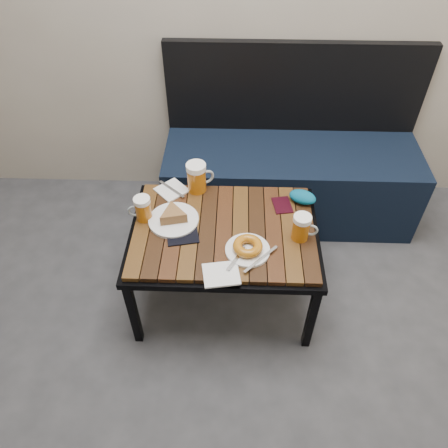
{
  "coord_description": "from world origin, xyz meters",
  "views": [
    {
      "loc": [
        -0.02,
        -0.23,
        1.85
      ],
      "look_at": [
        -0.06,
        1.11,
        0.5
      ],
      "focal_mm": 35.0,
      "sensor_mm": 36.0,
      "label": 1
    }
  ],
  "objects_px": {
    "bench": "(289,174)",
    "plate_pie": "(173,217)",
    "plate_bagel": "(248,248)",
    "cafe_table": "(224,235)",
    "passport_navy": "(183,236)",
    "knit_pouch": "(303,197)",
    "beer_mug_left": "(143,209)",
    "passport_burgundy": "(282,205)",
    "beer_mug_centre": "(197,177)",
    "beer_mug_right": "(302,227)"
  },
  "relations": [
    {
      "from": "bench",
      "to": "plate_pie",
      "type": "height_order",
      "value": "bench"
    },
    {
      "from": "beer_mug_left",
      "to": "plate_bagel",
      "type": "height_order",
      "value": "beer_mug_left"
    },
    {
      "from": "bench",
      "to": "knit_pouch",
      "type": "height_order",
      "value": "bench"
    },
    {
      "from": "cafe_table",
      "to": "plate_pie",
      "type": "distance_m",
      "value": 0.24
    },
    {
      "from": "cafe_table",
      "to": "beer_mug_left",
      "type": "bearing_deg",
      "value": 171.66
    },
    {
      "from": "passport_navy",
      "to": "passport_burgundy",
      "type": "xyz_separation_m",
      "value": [
        0.44,
        0.22,
        -0.0
      ]
    },
    {
      "from": "beer_mug_centre",
      "to": "beer_mug_right",
      "type": "height_order",
      "value": "beer_mug_centre"
    },
    {
      "from": "beer_mug_right",
      "to": "passport_navy",
      "type": "relative_size",
      "value": 0.91
    },
    {
      "from": "beer_mug_right",
      "to": "knit_pouch",
      "type": "bearing_deg",
      "value": 89.14
    },
    {
      "from": "plate_bagel",
      "to": "cafe_table",
      "type": "bearing_deg",
      "value": 128.31
    },
    {
      "from": "beer_mug_centre",
      "to": "bench",
      "type": "bearing_deg",
      "value": 11.97
    },
    {
      "from": "beer_mug_left",
      "to": "knit_pouch",
      "type": "height_order",
      "value": "beer_mug_left"
    },
    {
      "from": "cafe_table",
      "to": "plate_bagel",
      "type": "relative_size",
      "value": 3.76
    },
    {
      "from": "plate_pie",
      "to": "beer_mug_centre",
      "type": "bearing_deg",
      "value": 67.85
    },
    {
      "from": "cafe_table",
      "to": "passport_burgundy",
      "type": "distance_m",
      "value": 0.31
    },
    {
      "from": "plate_pie",
      "to": "passport_navy",
      "type": "distance_m",
      "value": 0.11
    },
    {
      "from": "beer_mug_centre",
      "to": "plate_bagel",
      "type": "distance_m",
      "value": 0.46
    },
    {
      "from": "beer_mug_right",
      "to": "knit_pouch",
      "type": "relative_size",
      "value": 0.97
    },
    {
      "from": "plate_pie",
      "to": "passport_burgundy",
      "type": "xyz_separation_m",
      "value": [
        0.49,
        0.12,
        -0.02
      ]
    },
    {
      "from": "plate_pie",
      "to": "knit_pouch",
      "type": "relative_size",
      "value": 1.77
    },
    {
      "from": "cafe_table",
      "to": "plate_pie",
      "type": "relative_size",
      "value": 3.73
    },
    {
      "from": "beer_mug_centre",
      "to": "plate_pie",
      "type": "xyz_separation_m",
      "value": [
        -0.09,
        -0.22,
        -0.05
      ]
    },
    {
      "from": "cafe_table",
      "to": "beer_mug_left",
      "type": "xyz_separation_m",
      "value": [
        -0.36,
        0.05,
        0.1
      ]
    },
    {
      "from": "plate_pie",
      "to": "passport_navy",
      "type": "bearing_deg",
      "value": -62.17
    },
    {
      "from": "beer_mug_centre",
      "to": "passport_burgundy",
      "type": "xyz_separation_m",
      "value": [
        0.4,
        -0.1,
        -0.07
      ]
    },
    {
      "from": "bench",
      "to": "knit_pouch",
      "type": "bearing_deg",
      "value": -89.45
    },
    {
      "from": "beer_mug_left",
      "to": "cafe_table",
      "type": "bearing_deg",
      "value": 163.95
    },
    {
      "from": "passport_navy",
      "to": "knit_pouch",
      "type": "bearing_deg",
      "value": 102.97
    },
    {
      "from": "passport_burgundy",
      "to": "knit_pouch",
      "type": "height_order",
      "value": "knit_pouch"
    },
    {
      "from": "plate_pie",
      "to": "passport_burgundy",
      "type": "relative_size",
      "value": 2.0
    },
    {
      "from": "passport_burgundy",
      "to": "knit_pouch",
      "type": "distance_m",
      "value": 0.1
    },
    {
      "from": "beer_mug_left",
      "to": "knit_pouch",
      "type": "xyz_separation_m",
      "value": [
        0.72,
        0.14,
        -0.03
      ]
    },
    {
      "from": "passport_navy",
      "to": "cafe_table",
      "type": "bearing_deg",
      "value": 96.09
    },
    {
      "from": "bench",
      "to": "plate_pie",
      "type": "distance_m",
      "value": 0.87
    },
    {
      "from": "beer_mug_centre",
      "to": "plate_pie",
      "type": "distance_m",
      "value": 0.25
    },
    {
      "from": "beer_mug_right",
      "to": "plate_pie",
      "type": "distance_m",
      "value": 0.56
    },
    {
      "from": "cafe_table",
      "to": "beer_mug_left",
      "type": "relative_size",
      "value": 7.1
    },
    {
      "from": "beer_mug_left",
      "to": "beer_mug_centre",
      "type": "relative_size",
      "value": 0.79
    },
    {
      "from": "beer_mug_left",
      "to": "plate_bagel",
      "type": "bearing_deg",
      "value": 150.75
    },
    {
      "from": "cafe_table",
      "to": "beer_mug_centre",
      "type": "height_order",
      "value": "beer_mug_centre"
    },
    {
      "from": "beer_mug_centre",
      "to": "plate_pie",
      "type": "relative_size",
      "value": 0.67
    },
    {
      "from": "plate_pie",
      "to": "knit_pouch",
      "type": "height_order",
      "value": "plate_pie"
    },
    {
      "from": "beer_mug_right",
      "to": "beer_mug_centre",
      "type": "bearing_deg",
      "value": 153.33
    },
    {
      "from": "beer_mug_left",
      "to": "knit_pouch",
      "type": "distance_m",
      "value": 0.74
    },
    {
      "from": "cafe_table",
      "to": "knit_pouch",
      "type": "bearing_deg",
      "value": 27.92
    },
    {
      "from": "bench",
      "to": "cafe_table",
      "type": "bearing_deg",
      "value": -118.71
    },
    {
      "from": "bench",
      "to": "knit_pouch",
      "type": "relative_size",
      "value": 11.03
    },
    {
      "from": "knit_pouch",
      "to": "beer_mug_centre",
      "type": "bearing_deg",
      "value": 171.9
    },
    {
      "from": "beer_mug_left",
      "to": "passport_navy",
      "type": "xyz_separation_m",
      "value": [
        0.19,
        -0.11,
        -0.06
      ]
    },
    {
      "from": "bench",
      "to": "beer_mug_right",
      "type": "distance_m",
      "value": 0.74
    }
  ]
}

